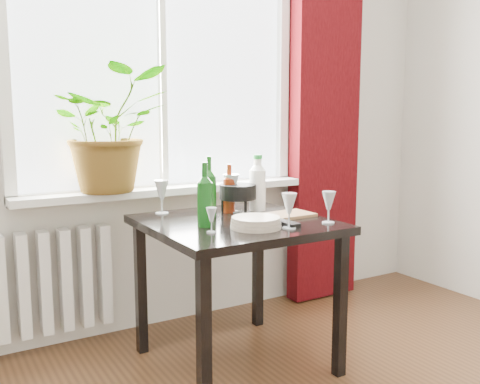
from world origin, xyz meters
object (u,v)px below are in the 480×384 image
radiator (34,284)px  bottle_amber (229,188)px  wineglass_far_right (329,207)px  wineglass_back_left (162,197)px  cleaning_bottle (258,182)px  wineglass_front_left (211,220)px  wine_bottle_left (205,194)px  cutting_board (286,215)px  potted_plant (110,129)px  tv_remote (284,223)px  wineglass_back_center (231,193)px  plate_stack (256,223)px  fondue_pot (238,198)px  table (236,239)px  wine_bottle_right (209,186)px  wineglass_front_right (289,211)px

radiator → bottle_amber: bottle_amber is taller
wineglass_far_right → wineglass_back_left: (-0.59, 0.63, 0.01)m
cleaning_bottle → wineglass_front_left: size_ratio=2.70×
wine_bottle_left → cutting_board: size_ratio=1.10×
potted_plant → tv_remote: (0.58, -0.78, -0.43)m
wineglass_far_right → wineglass_back_center: size_ratio=0.76×
bottle_amber → wineglass_back_left: 0.36m
wine_bottle_left → tv_remote: (0.33, -0.16, -0.14)m
radiator → cleaning_bottle: bearing=-22.5°
potted_plant → cutting_board: potted_plant is taller
plate_stack → wine_bottle_left: bearing=140.0°
bottle_amber → fondue_pot: bearing=-36.1°
wineglass_back_left → potted_plant: bearing=131.0°
table → wineglass_far_right: size_ratio=5.39×
wine_bottle_right → wineglass_back_left: 0.27m
fondue_pot → potted_plant: bearing=129.6°
table → wineglass_front_left: wineglass_front_left is taller
cleaning_bottle → wineglass_back_left: bearing=160.9°
potted_plant → wine_bottle_right: bearing=-46.7°
wine_bottle_right → tv_remote: wine_bottle_right is taller
bottle_amber → wineglass_back_center: (0.02, 0.01, -0.03)m
radiator → plate_stack: size_ratio=3.40×
plate_stack → fondue_pot: size_ratio=1.06×
potted_plant → bottle_amber: size_ratio=2.52×
wine_bottle_right → tv_remote: 0.45m
wineglass_far_right → wineglass_back_center: wineglass_back_center is taller
wine_bottle_left → bottle_amber: wine_bottle_left is taller
wineglass_far_right → cutting_board: (-0.08, 0.24, -0.07)m
wineglass_back_left → plate_stack: size_ratio=0.77×
radiator → potted_plant: bearing=-8.4°
cleaning_bottle → wineglass_back_center: cleaning_bottle is taller
wineglass_far_right → plate_stack: size_ratio=0.67×
wine_bottle_right → wineglass_front_right: (0.17, -0.46, -0.07)m
potted_plant → wineglass_front_right: 1.08m
radiator → cutting_board: cutting_board is taller
wine_bottle_right → wineglass_back_left: bearing=135.8°
wineglass_front_left → tv_remote: bearing=-3.6°
wine_bottle_left → wineglass_back_left: size_ratio=1.67×
fondue_pot → table: bearing=-138.0°
wine_bottle_left → wineglass_far_right: (0.54, -0.24, -0.07)m
wineglass_far_right → cutting_board: size_ratio=0.58×
wineglass_far_right → wineglass_front_left: bearing=170.2°
wine_bottle_right → wineglass_back_center: 0.16m
potted_plant → tv_remote: 1.06m
table → wineglass_far_right: 0.48m
wineglass_far_right → tv_remote: wineglass_far_right is taller
wineglass_front_right → fondue_pot: size_ratio=0.75×
wine_bottle_left → cleaning_bottle: (0.43, 0.23, 0.00)m
potted_plant → wineglass_back_left: bearing=-49.0°
table → wineglass_back_left: (-0.24, 0.35, 0.18)m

